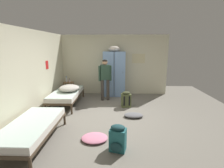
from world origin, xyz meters
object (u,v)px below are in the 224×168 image
object	(u,v)px
bedding_heap	(69,88)
backpack_teal	(118,139)
locker_bank	(114,73)
shelf_unit	(69,87)
bed_left_front	(31,127)
bed_left_rear	(66,94)
backpack_olive	(126,99)
person_traveler	(105,76)
clothes_pile_grey	(133,115)
water_bottle	(66,79)
clothes_pile_pink	(95,138)
lotion_bottle	(70,81)

from	to	relation	value
bedding_heap	backpack_teal	size ratio (longest dim) A/B	1.38
locker_bank	backpack_teal	xyz separation A→B (m)	(0.16, -3.95, -0.71)
shelf_unit	backpack_teal	size ratio (longest dim) A/B	1.04
bed_left_front	bed_left_rear	size ratio (longest dim) A/B	1.00
bedding_heap	backpack_olive	world-z (taller)	bedding_heap
bedding_heap	person_traveler	world-z (taller)	person_traveler
bedding_heap	clothes_pile_grey	xyz separation A→B (m)	(2.21, -1.09, -0.54)
bed_left_rear	clothes_pile_grey	xyz separation A→B (m)	(2.32, -1.07, -0.32)
bedding_heap	water_bottle	world-z (taller)	water_bottle
bedding_heap	person_traveler	xyz separation A→B (m)	(1.25, 0.51, 0.35)
backpack_olive	clothes_pile_pink	world-z (taller)	backpack_olive
bed_left_rear	clothes_pile_grey	bearing A→B (deg)	-24.75
locker_bank	shelf_unit	distance (m)	2.04
lotion_bottle	bed_left_rear	bearing A→B (deg)	-80.79
bed_left_rear	bedding_heap	distance (m)	0.25
backpack_olive	backpack_teal	size ratio (longest dim) A/B	1.00
person_traveler	backpack_teal	size ratio (longest dim) A/B	2.87
person_traveler	clothes_pile_grey	world-z (taller)	person_traveler
bedding_heap	lotion_bottle	distance (m)	1.12
person_traveler	clothes_pile_grey	distance (m)	2.07
clothes_pile_pink	bedding_heap	bearing A→B (deg)	116.99
bed_left_rear	shelf_unit	bearing A→B (deg)	102.26
backpack_teal	clothes_pile_pink	world-z (taller)	backpack_teal
backpack_olive	backpack_teal	xyz separation A→B (m)	(-0.28, -2.57, 0.00)
locker_bank	backpack_teal	world-z (taller)	locker_bank
backpack_teal	lotion_bottle	bearing A→B (deg)	117.75
bed_left_rear	clothes_pile_grey	distance (m)	2.58
bed_left_front	clothes_pile_pink	xyz separation A→B (m)	(1.33, 0.18, -0.34)
shelf_unit	lotion_bottle	world-z (taller)	lotion_bottle
bed_left_rear	lotion_bottle	world-z (taller)	lotion_bottle
clothes_pile_pink	clothes_pile_grey	distance (m)	1.64
clothes_pile_pink	person_traveler	bearing A→B (deg)	89.38
bed_left_front	locker_bank	bearing A→B (deg)	65.70
backpack_teal	clothes_pile_pink	distance (m)	0.68
bed_left_rear	backpack_teal	xyz separation A→B (m)	(1.85, -2.75, -0.12)
lotion_bottle	clothes_pile_pink	distance (m)	3.84
backpack_teal	bed_left_front	bearing A→B (deg)	173.86
lotion_bottle	clothes_pile_grey	size ratio (longest dim) A/B	0.28
locker_bank	bed_left_rear	distance (m)	2.16
person_traveler	locker_bank	bearing A→B (deg)	63.30
shelf_unit	clothes_pile_pink	size ratio (longest dim) A/B	0.95
bed_left_front	backpack_teal	bearing A→B (deg)	-6.14
locker_bank	bed_left_rear	world-z (taller)	locker_bank
bed_left_front	lotion_bottle	distance (m)	3.68
water_bottle	lotion_bottle	distance (m)	0.17
person_traveler	backpack_teal	distance (m)	3.39
water_bottle	clothes_pile_pink	bearing A→B (deg)	-64.90
shelf_unit	bed_left_front	world-z (taller)	shelf_unit
clothes_pile_pink	clothes_pile_grey	world-z (taller)	clothes_pile_grey
shelf_unit	person_traveler	xyz separation A→B (m)	(1.61, -0.62, 0.61)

